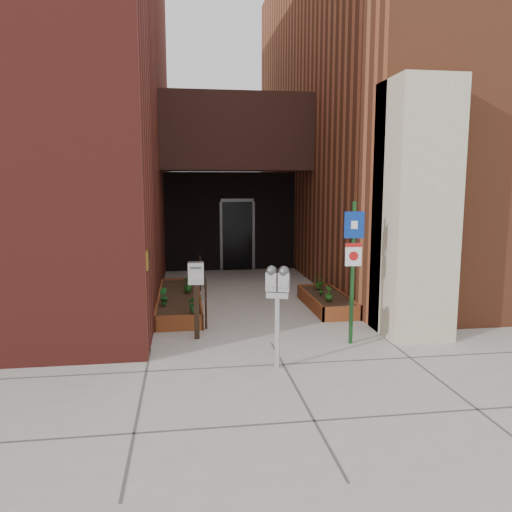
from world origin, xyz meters
name	(u,v)px	position (x,y,z in m)	size (l,w,h in m)	color
ground	(271,343)	(0.00, 0.00, 0.00)	(80.00, 80.00, 0.00)	#9E9991
architecture	(225,102)	(-0.18, 6.89, 4.98)	(20.00, 14.60, 10.00)	maroon
planter_left	(180,301)	(-1.55, 2.70, 0.13)	(0.90, 3.60, 0.30)	brown
planter_right	(327,302)	(1.60, 2.20, 0.13)	(0.80, 2.20, 0.30)	brown
handrail	(202,273)	(-1.05, 2.65, 0.75)	(0.04, 3.34, 0.90)	black
parking_meter	(278,289)	(-0.11, -1.12, 1.17)	(0.35, 0.23, 1.51)	#B2B2B5
sign_post	(353,258)	(1.32, -0.20, 1.46)	(0.33, 0.09, 2.38)	#163E19
payment_dropbox	(196,284)	(-1.23, 0.44, 0.97)	(0.27, 0.21, 1.34)	black
shrub_left_a	(195,303)	(-1.25, 1.10, 0.47)	(0.30, 0.30, 0.33)	#18561D
shrub_left_b	(163,296)	(-1.85, 1.79, 0.46)	(0.18, 0.18, 0.32)	#1B6022
shrub_left_c	(188,284)	(-1.36, 2.89, 0.47)	(0.19, 0.19, 0.33)	#1A5317
shrub_left_d	(192,276)	(-1.25, 3.67, 0.50)	(0.21, 0.21, 0.39)	#174F16
shrub_right_a	(329,293)	(1.48, 1.66, 0.45)	(0.16, 0.16, 0.29)	#25631C
shrub_right_b	(321,288)	(1.46, 2.16, 0.45)	(0.16, 0.16, 0.30)	#1E5317
shrub_right_c	(319,282)	(1.59, 2.82, 0.45)	(0.27, 0.27, 0.30)	#2C5E1A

